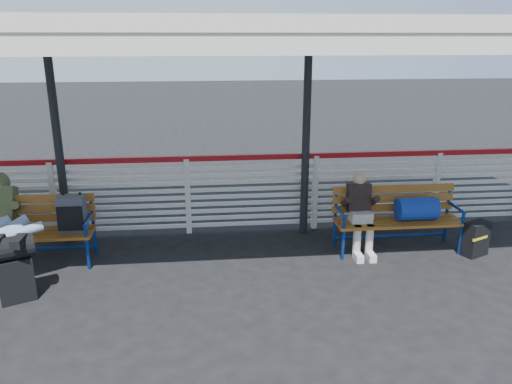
{
  "coord_description": "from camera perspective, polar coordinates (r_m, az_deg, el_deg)",
  "views": [
    {
      "loc": [
        0.29,
        -5.5,
        2.97
      ],
      "look_at": [
        0.97,
        1.0,
        0.92
      ],
      "focal_mm": 35.0,
      "sensor_mm": 36.0,
      "label": 1
    }
  ],
  "objects": [
    {
      "name": "ground",
      "position": [
        6.26,
        -8.04,
        -11.12
      ],
      "size": [
        60.0,
        60.0,
        0.0
      ],
      "primitive_type": "plane",
      "color": "black",
      "rests_on": "ground"
    },
    {
      "name": "canopy",
      "position": [
        6.38,
        -8.99,
        17.83
      ],
      "size": [
        12.6,
        3.6,
        3.16
      ],
      "color": "silver",
      "rests_on": "ground"
    },
    {
      "name": "bench_left",
      "position": [
        7.28,
        -23.28,
        -3.04
      ],
      "size": [
        1.8,
        0.56,
        0.96
      ],
      "color": "#94551C",
      "rests_on": "ground"
    },
    {
      "name": "luggage_stack",
      "position": [
        6.45,
        -25.93,
        -7.65
      ],
      "size": [
        0.55,
        0.44,
        0.79
      ],
      "rotation": [
        0.0,
        0.0,
        0.43
      ],
      "color": "black",
      "rests_on": "ground"
    },
    {
      "name": "traveler_man",
      "position": [
        7.07,
        -27.04,
        -3.38
      ],
      "size": [
        0.94,
        1.63,
        0.77
      ],
      "color": "#7E8EAA",
      "rests_on": "ground"
    },
    {
      "name": "companion_person",
      "position": [
        7.19,
        11.85,
        -2.28
      ],
      "size": [
        0.32,
        0.66,
        1.15
      ],
      "color": "beige",
      "rests_on": "ground"
    },
    {
      "name": "fence",
      "position": [
        7.76,
        -7.82,
        -0.09
      ],
      "size": [
        12.08,
        0.08,
        1.24
      ],
      "color": "silver",
      "rests_on": "ground"
    },
    {
      "name": "bench_right",
      "position": [
        7.42,
        16.75,
        -2.07
      ],
      "size": [
        1.8,
        0.56,
        0.92
      ],
      "color": "#94551C",
      "rests_on": "ground"
    },
    {
      "name": "suitcase_side",
      "position": [
        7.69,
        23.84,
        -4.91
      ],
      "size": [
        0.4,
        0.34,
        0.49
      ],
      "rotation": [
        0.0,
        0.0,
        0.43
      ],
      "color": "black",
      "rests_on": "ground"
    }
  ]
}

